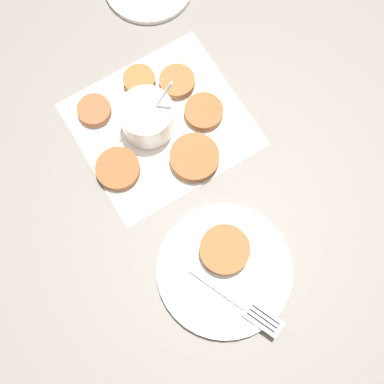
{
  "coord_description": "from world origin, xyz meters",
  "views": [
    {
      "loc": [
        0.08,
        0.36,
        0.86
      ],
      "look_at": [
        -0.0,
        0.14,
        0.02
      ],
      "focal_mm": 50.0,
      "sensor_mm": 36.0,
      "label": 1
    }
  ],
  "objects_px": {
    "fritter_on_plate": "(225,250)",
    "fork": "(245,306)",
    "sauce_bowl": "(147,119)",
    "serving_plate": "(224,270)"
  },
  "relations": [
    {
      "from": "fritter_on_plate",
      "to": "fork",
      "type": "bearing_deg",
      "value": 88.75
    },
    {
      "from": "sauce_bowl",
      "to": "fork",
      "type": "xyz_separation_m",
      "value": [
        -0.04,
        0.34,
        -0.01
      ]
    },
    {
      "from": "serving_plate",
      "to": "fritter_on_plate",
      "type": "xyz_separation_m",
      "value": [
        -0.01,
        -0.03,
        0.02
      ]
    },
    {
      "from": "sauce_bowl",
      "to": "fritter_on_plate",
      "type": "xyz_separation_m",
      "value": [
        -0.04,
        0.25,
        -0.0
      ]
    },
    {
      "from": "sauce_bowl",
      "to": "fritter_on_plate",
      "type": "relative_size",
      "value": 1.58
    },
    {
      "from": "fritter_on_plate",
      "to": "fork",
      "type": "xyz_separation_m",
      "value": [
        0.0,
        0.09,
        -0.01
      ]
    },
    {
      "from": "serving_plate",
      "to": "fork",
      "type": "xyz_separation_m",
      "value": [
        -0.01,
        0.06,
        0.01
      ]
    },
    {
      "from": "sauce_bowl",
      "to": "serving_plate",
      "type": "bearing_deg",
      "value": 96.01
    },
    {
      "from": "fork",
      "to": "serving_plate",
      "type": "bearing_deg",
      "value": -82.62
    },
    {
      "from": "fritter_on_plate",
      "to": "fork",
      "type": "relative_size",
      "value": 0.54
    }
  ]
}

